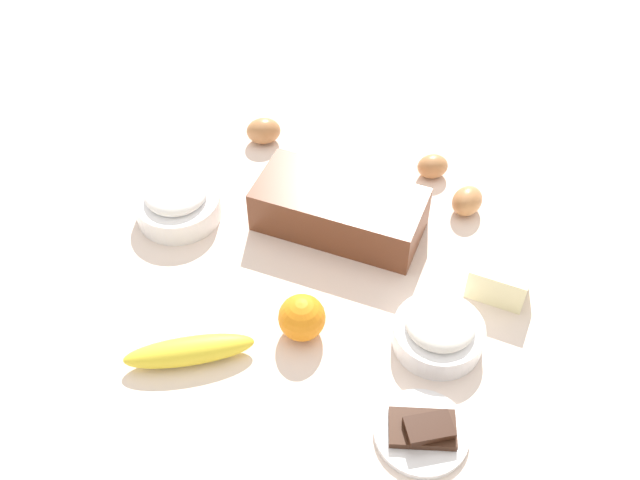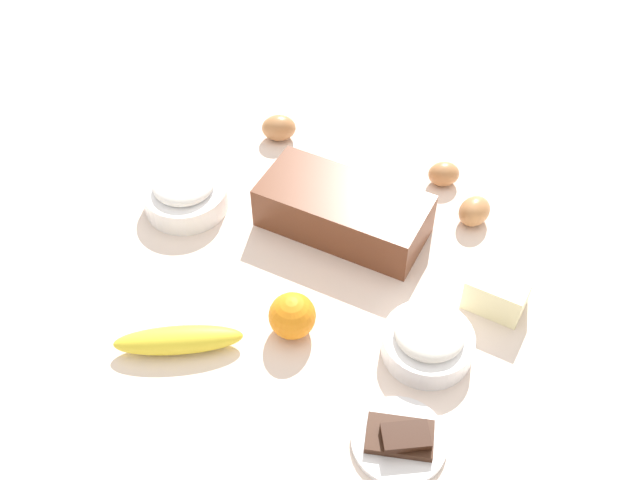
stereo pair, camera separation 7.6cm
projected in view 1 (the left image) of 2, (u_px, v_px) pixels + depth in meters
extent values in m
cube|color=beige|center=(320.00, 260.00, 1.22)|extent=(2.40, 2.40, 0.02)
cube|color=brown|center=(339.00, 209.00, 1.23)|extent=(0.30, 0.18, 0.08)
cube|color=black|center=(339.00, 208.00, 1.22)|extent=(0.29, 0.17, 0.07)
cylinder|color=white|center=(438.00, 335.00, 1.08)|extent=(0.13, 0.13, 0.04)
torus|color=white|center=(439.00, 328.00, 1.06)|extent=(0.13, 0.13, 0.01)
ellipsoid|color=white|center=(440.00, 323.00, 1.06)|extent=(0.10, 0.10, 0.04)
cylinder|color=white|center=(178.00, 206.00, 1.26)|extent=(0.15, 0.15, 0.04)
torus|color=white|center=(177.00, 199.00, 1.24)|extent=(0.15, 0.15, 0.01)
ellipsoid|color=white|center=(176.00, 193.00, 1.23)|extent=(0.11, 0.11, 0.04)
ellipsoid|color=yellow|center=(189.00, 351.00, 1.06)|extent=(0.19, 0.11, 0.04)
sphere|color=orange|center=(301.00, 317.00, 1.08)|extent=(0.07, 0.07, 0.07)
cube|color=#F4EDB2|center=(499.00, 279.00, 1.14)|extent=(0.10, 0.08, 0.06)
ellipsoid|color=#B07748|center=(264.00, 131.00, 1.39)|extent=(0.08, 0.07, 0.05)
ellipsoid|color=#B87D4B|center=(467.00, 201.00, 1.26)|extent=(0.07, 0.08, 0.05)
ellipsoid|color=#B37949|center=(433.00, 166.00, 1.33)|extent=(0.07, 0.06, 0.04)
cylinder|color=white|center=(421.00, 433.00, 0.99)|extent=(0.13, 0.13, 0.01)
cube|color=#381E11|center=(422.00, 429.00, 0.98)|extent=(0.10, 0.07, 0.01)
cube|color=black|center=(429.00, 428.00, 0.97)|extent=(0.07, 0.06, 0.01)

